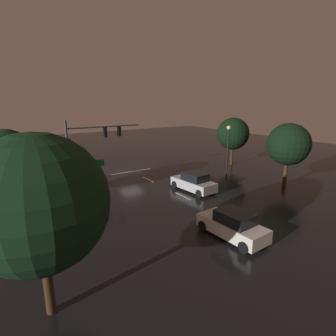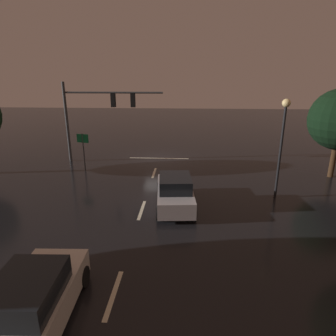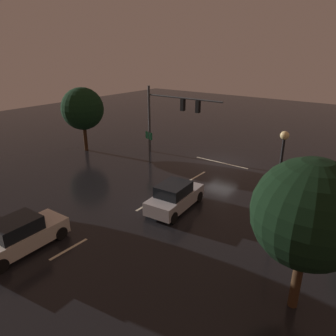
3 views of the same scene
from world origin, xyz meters
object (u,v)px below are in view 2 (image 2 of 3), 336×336
car_approaching (175,192)px  car_distant (32,303)px  street_lamp_left_kerb (283,131)px  route_sign (83,144)px  traffic_signal_assembly (97,108)px

car_approaching → car_distant: 8.71m
car_approaching → street_lamp_left_kerb: street_lamp_left_kerb is taller
car_distant → route_sign: 13.91m
car_approaching → route_sign: (6.73, -5.51, 1.20)m
car_distant → street_lamp_left_kerb: (-9.15, -9.43, 3.00)m
traffic_signal_assembly → street_lamp_left_kerb: traffic_signal_assembly is taller
route_sign → car_distant: bearing=103.4°
street_lamp_left_kerb → route_sign: bearing=-18.1°
street_lamp_left_kerb → route_sign: (12.37, -4.05, -1.80)m
traffic_signal_assembly → route_sign: 3.43m
traffic_signal_assembly → car_approaching: size_ratio=1.71×
street_lamp_left_kerb → car_approaching: bearing=14.5°
car_approaching → route_sign: route_sign is taller
street_lamp_left_kerb → route_sign: 13.14m
car_distant → car_approaching: bearing=-113.7°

